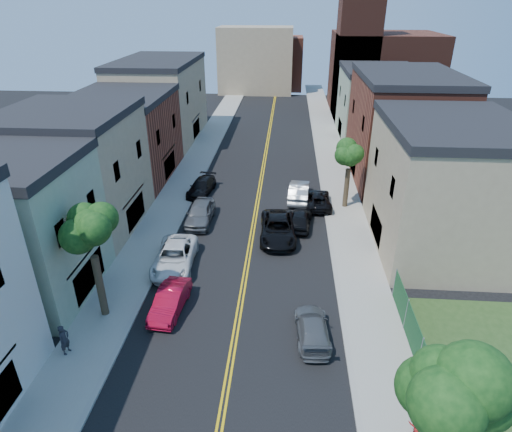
% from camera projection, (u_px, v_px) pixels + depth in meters
% --- Properties ---
extents(sidewalk_left, '(3.20, 100.00, 0.15)m').
position_uv_depth(sidewalk_left, '(194.00, 164.00, 48.86)').
color(sidewalk_left, gray).
rests_on(sidewalk_left, ground).
extents(sidewalk_right, '(3.20, 100.00, 0.15)m').
position_uv_depth(sidewalk_right, '(335.00, 168.00, 47.82)').
color(sidewalk_right, gray).
rests_on(sidewalk_right, ground).
extents(curb_left, '(0.30, 100.00, 0.15)m').
position_uv_depth(curb_left, '(209.00, 164.00, 48.75)').
color(curb_left, gray).
rests_on(curb_left, ground).
extents(curb_right, '(0.30, 100.00, 0.15)m').
position_uv_depth(curb_right, '(319.00, 167.00, 47.93)').
color(curb_right, gray).
rests_on(curb_right, ground).
extents(bldg_left_palegrn, '(9.00, 8.00, 8.50)m').
position_uv_depth(bldg_left_palegrn, '(9.00, 233.00, 26.03)').
color(bldg_left_palegrn, gray).
rests_on(bldg_left_palegrn, ground).
extents(bldg_left_tan_near, '(9.00, 10.00, 9.00)m').
position_uv_depth(bldg_left_tan_near, '(75.00, 174.00, 33.92)').
color(bldg_left_tan_near, '#998466').
rests_on(bldg_left_tan_near, ground).
extents(bldg_left_brick, '(9.00, 12.00, 8.00)m').
position_uv_depth(bldg_left_brick, '(124.00, 139.00, 43.93)').
color(bldg_left_brick, brown).
rests_on(bldg_left_brick, ground).
extents(bldg_left_tan_far, '(9.00, 16.00, 9.50)m').
position_uv_depth(bldg_left_tan_far, '(161.00, 102.00, 56.04)').
color(bldg_left_tan_far, '#998466').
rests_on(bldg_left_tan_far, ground).
extents(bldg_right_tan, '(9.00, 12.00, 9.00)m').
position_uv_depth(bldg_right_tan, '(444.00, 190.00, 31.19)').
color(bldg_right_tan, '#998466').
rests_on(bldg_right_tan, ground).
extents(bldg_right_brick, '(9.00, 14.00, 10.00)m').
position_uv_depth(bldg_right_brick, '(402.00, 130.00, 43.41)').
color(bldg_right_brick, brown).
rests_on(bldg_right_brick, ground).
extents(bldg_right_palegrn, '(9.00, 12.00, 8.50)m').
position_uv_depth(bldg_right_palegrn, '(376.00, 106.00, 56.19)').
color(bldg_right_palegrn, gray).
rests_on(bldg_right_palegrn, ground).
extents(church, '(16.20, 14.20, 22.60)m').
position_uv_depth(church, '(377.00, 66.00, 68.08)').
color(church, '#4C2319').
rests_on(church, ground).
extents(backdrop_left, '(14.00, 8.00, 12.00)m').
position_uv_depth(backdrop_left, '(256.00, 60.00, 83.26)').
color(backdrop_left, '#998466').
rests_on(backdrop_left, ground).
extents(backdrop_center, '(10.00, 8.00, 10.00)m').
position_uv_depth(backdrop_center, '(277.00, 63.00, 87.01)').
color(backdrop_center, brown).
rests_on(backdrop_center, ground).
extents(fence_right, '(0.04, 15.00, 1.90)m').
position_uv_depth(fence_right, '(429.00, 378.00, 20.13)').
color(fence_right, '#143F1E').
rests_on(fence_right, sidewalk_right).
extents(tree_left_mid, '(5.20, 5.20, 9.29)m').
position_uv_depth(tree_left_mid, '(87.00, 217.00, 22.80)').
color(tree_left_mid, '#36291B').
rests_on(tree_left_mid, sidewalk_left).
extents(tree_right_corner, '(5.80, 5.80, 10.35)m').
position_uv_depth(tree_right_corner, '(465.00, 369.00, 12.54)').
color(tree_right_corner, '#36291B').
rests_on(tree_right_corner, sidewalk_right).
extents(tree_right_far, '(4.40, 4.40, 8.03)m').
position_uv_depth(tree_right_far, '(351.00, 146.00, 36.36)').
color(tree_right_far, '#36291B').
rests_on(tree_right_far, sidewalk_right).
extents(red_sedan, '(1.83, 4.39, 1.41)m').
position_uv_depth(red_sedan, '(170.00, 301.00, 25.87)').
color(red_sedan, '#AD0B27').
rests_on(red_sedan, ground).
extents(white_pickup, '(2.89, 5.81, 1.58)m').
position_uv_depth(white_pickup, '(175.00, 257.00, 30.06)').
color(white_pickup, silver).
rests_on(white_pickup, ground).
extents(grey_car_left, '(2.05, 5.05, 1.72)m').
position_uv_depth(grey_car_left, '(200.00, 213.00, 36.03)').
color(grey_car_left, '#53565B').
rests_on(grey_car_left, ground).
extents(black_car_left, '(2.53, 4.97, 1.38)m').
position_uv_depth(black_car_left, '(202.00, 187.00, 41.42)').
color(black_car_left, black).
rests_on(black_car_left, ground).
extents(grey_car_right, '(2.06, 4.49, 1.27)m').
position_uv_depth(grey_car_right, '(312.00, 328.00, 23.83)').
color(grey_car_right, '#515458').
rests_on(grey_car_right, ground).
extents(black_car_right, '(2.18, 4.38, 1.44)m').
position_uv_depth(black_car_right, '(301.00, 219.00, 35.34)').
color(black_car_right, black).
rests_on(black_car_right, ground).
extents(silver_car_right, '(2.12, 5.17, 1.67)m').
position_uv_depth(silver_car_right, '(299.00, 191.00, 40.10)').
color(silver_car_right, '#AFB3B7').
rests_on(silver_car_right, ground).
extents(dark_car_right_far, '(2.31, 4.81, 1.32)m').
position_uv_depth(dark_car_right_far, '(318.00, 199.00, 38.90)').
color(dark_car_right_far, black).
rests_on(dark_car_right_far, ground).
extents(black_suv_lane, '(2.94, 6.00, 1.64)m').
position_uv_depth(black_suv_lane, '(278.00, 228.00, 33.69)').
color(black_suv_lane, black).
rests_on(black_suv_lane, ground).
extents(pedestrian_left, '(0.56, 0.72, 1.76)m').
position_uv_depth(pedestrian_left, '(64.00, 340.00, 22.48)').
color(pedestrian_left, '#222329').
rests_on(pedestrian_left, sidewalk_left).
extents(pedestrian_right, '(0.85, 0.70, 1.59)m').
position_uv_depth(pedestrian_right, '(417.00, 425.00, 18.11)').
color(pedestrian_right, maroon).
rests_on(pedestrian_right, sidewalk_right).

